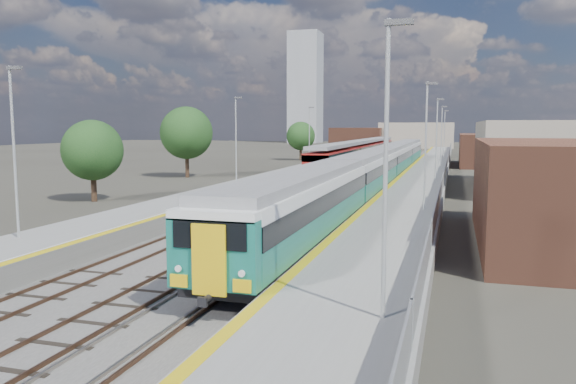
% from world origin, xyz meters
% --- Properties ---
extents(ground, '(320.00, 320.00, 0.00)m').
position_xyz_m(ground, '(0.00, 50.00, 0.00)').
color(ground, '#47443A').
rests_on(ground, ground).
extents(ballast_bed, '(10.50, 155.00, 0.06)m').
position_xyz_m(ballast_bed, '(-2.25, 52.50, 0.03)').
color(ballast_bed, '#565451').
rests_on(ballast_bed, ground).
extents(tracks, '(8.96, 160.00, 0.17)m').
position_xyz_m(tracks, '(-1.65, 54.18, 0.11)').
color(tracks, '#4C3323').
rests_on(tracks, ground).
extents(platform_right, '(4.70, 155.00, 8.52)m').
position_xyz_m(platform_right, '(5.28, 52.49, 0.54)').
color(platform_right, slate).
rests_on(platform_right, ground).
extents(platform_left, '(4.30, 155.00, 8.52)m').
position_xyz_m(platform_left, '(-9.05, 52.49, 0.52)').
color(platform_left, slate).
rests_on(platform_left, ground).
extents(buildings, '(72.00, 185.50, 40.00)m').
position_xyz_m(buildings, '(-18.12, 138.60, 10.70)').
color(buildings, brown).
rests_on(buildings, ground).
extents(green_train, '(2.90, 80.71, 3.19)m').
position_xyz_m(green_train, '(1.50, 42.96, 2.25)').
color(green_train, black).
rests_on(green_train, ground).
extents(red_train, '(2.94, 59.60, 3.71)m').
position_xyz_m(red_train, '(-5.50, 73.85, 2.19)').
color(red_train, black).
rests_on(red_train, ground).
extents(tree_a, '(4.76, 4.76, 6.45)m').
position_xyz_m(tree_a, '(-19.07, 25.86, 4.06)').
color(tree_a, '#382619').
rests_on(tree_a, ground).
extents(tree_b, '(6.08, 6.08, 8.23)m').
position_xyz_m(tree_b, '(-21.63, 47.19, 5.19)').
color(tree_b, '#382619').
rests_on(tree_b, ground).
extents(tree_c, '(5.01, 5.01, 6.79)m').
position_xyz_m(tree_c, '(-17.76, 83.50, 4.27)').
color(tree_c, '#382619').
rests_on(tree_c, ground).
extents(tree_d, '(5.03, 5.03, 6.82)m').
position_xyz_m(tree_d, '(23.53, 71.68, 4.29)').
color(tree_d, '#382619').
rests_on(tree_d, ground).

